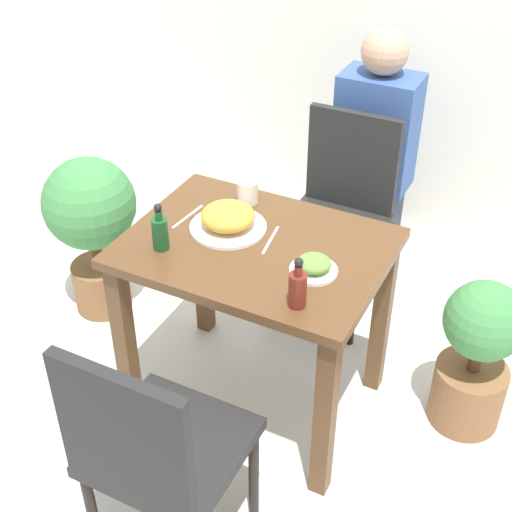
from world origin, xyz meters
TOP-DOWN VIEW (x-y plane):
  - ground_plane at (0.00, 0.00)m, footprint 16.00×16.00m
  - dining_table at (0.00, 0.00)m, footprint 0.87×0.65m
  - chair_near at (0.05, -0.72)m, footprint 0.42×0.42m
  - chair_far at (0.04, 0.72)m, footprint 0.42×0.42m
  - food_plate at (-0.13, 0.04)m, footprint 0.27×0.27m
  - side_plate at (0.23, -0.06)m, footprint 0.16×0.16m
  - drink_cup at (-0.15, 0.23)m, footprint 0.08×0.08m
  - sauce_bottle at (0.26, -0.23)m, footprint 0.05×0.05m
  - condiment_bottle at (-0.27, -0.16)m, footprint 0.05×0.05m
  - fork_utensil at (-0.29, 0.04)m, footprint 0.02×0.18m
  - spoon_utensil at (0.04, 0.04)m, footprint 0.03×0.17m
  - potted_plant_left at (-0.88, 0.19)m, footprint 0.39×0.39m
  - potted_plant_right at (0.75, 0.26)m, footprint 0.29×0.29m
  - person_figure at (0.06, 1.05)m, footprint 0.34×0.22m

SIDE VIEW (x-z plane):
  - ground_plane at x=0.00m, z-range 0.00..0.00m
  - potted_plant_right at x=0.75m, z-range 0.02..0.64m
  - potted_plant_left at x=-0.88m, z-range 0.09..0.83m
  - chair_near at x=0.05m, z-range 0.05..0.93m
  - chair_far at x=0.04m, z-range 0.05..0.93m
  - person_figure at x=0.06m, z-range 0.00..1.17m
  - dining_table at x=0.00m, z-range 0.23..0.96m
  - fork_utensil at x=-0.29m, z-range 0.73..0.74m
  - spoon_utensil at x=0.04m, z-range 0.73..0.74m
  - side_plate at x=0.23m, z-range 0.73..0.78m
  - food_plate at x=-0.13m, z-range 0.73..0.82m
  - drink_cup at x=-0.15m, z-range 0.73..0.82m
  - sauce_bottle at x=0.26m, z-range 0.71..0.88m
  - condiment_bottle at x=-0.27m, z-range 0.71..0.88m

